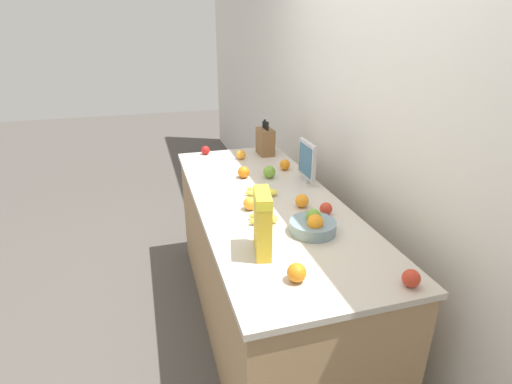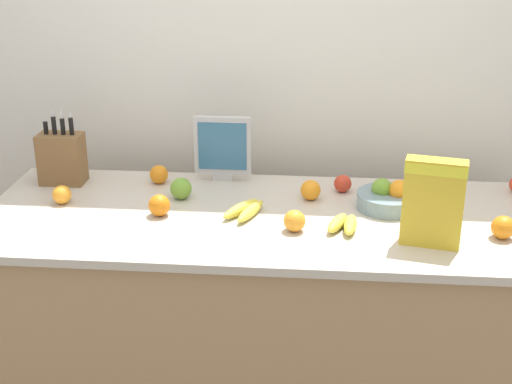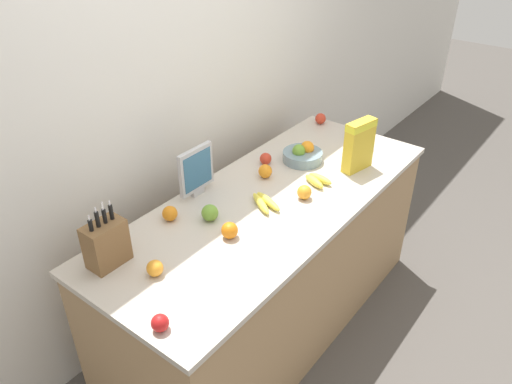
% 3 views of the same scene
% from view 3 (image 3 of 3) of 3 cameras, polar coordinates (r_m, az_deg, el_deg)
% --- Properties ---
extents(ground_plane, '(14.00, 14.00, 0.00)m').
position_cam_3_polar(ground_plane, '(3.16, 1.54, -14.42)').
color(ground_plane, '#514C47').
extents(wall_back, '(9.00, 0.06, 2.60)m').
position_cam_3_polar(wall_back, '(2.77, -8.70, 10.75)').
color(wall_back, silver).
rests_on(wall_back, ground_plane).
extents(counter, '(2.07, 0.82, 0.89)m').
position_cam_3_polar(counter, '(2.85, 1.67, -8.26)').
color(counter, tan).
rests_on(counter, ground_plane).
extents(knife_block, '(0.17, 0.11, 0.31)m').
position_cam_3_polar(knife_block, '(2.20, -16.75, -5.65)').
color(knife_block, brown).
rests_on(knife_block, counter).
extents(small_monitor, '(0.23, 0.03, 0.27)m').
position_cam_3_polar(small_monitor, '(2.57, -6.85, 2.45)').
color(small_monitor, '#B7B7BC').
rests_on(small_monitor, counter).
extents(cereal_box, '(0.20, 0.11, 0.29)m').
position_cam_3_polar(cereal_box, '(2.84, 11.71, 5.47)').
color(cereal_box, gold).
rests_on(cereal_box, counter).
extents(fruit_bowl, '(0.23, 0.23, 0.11)m').
position_cam_3_polar(fruit_bowl, '(2.93, 5.37, 4.27)').
color(fruit_bowl, gray).
rests_on(fruit_bowl, counter).
extents(banana_bunch_left, '(0.12, 0.17, 0.04)m').
position_cam_3_polar(banana_bunch_left, '(2.72, 7.01, 1.36)').
color(banana_bunch_left, yellow).
rests_on(banana_bunch_left, counter).
extents(banana_bunch_right, '(0.16, 0.21, 0.04)m').
position_cam_3_polar(banana_bunch_right, '(2.52, 0.99, -1.20)').
color(banana_bunch_right, yellow).
rests_on(banana_bunch_right, counter).
extents(apple_middle, '(0.07, 0.07, 0.07)m').
position_cam_3_polar(apple_middle, '(1.91, -10.92, -14.48)').
color(apple_middle, red).
rests_on(apple_middle, counter).
extents(apple_rightmost, '(0.07, 0.07, 0.07)m').
position_cam_3_polar(apple_rightmost, '(2.89, 1.11, 3.83)').
color(apple_rightmost, red).
rests_on(apple_rightmost, counter).
extents(apple_leftmost, '(0.08, 0.08, 0.08)m').
position_cam_3_polar(apple_leftmost, '(2.41, -5.29, -2.38)').
color(apple_leftmost, '#6B9E33').
rests_on(apple_leftmost, counter).
extents(apple_front, '(0.07, 0.07, 0.07)m').
position_cam_3_polar(apple_front, '(3.42, 7.39, 8.32)').
color(apple_front, red).
rests_on(apple_front, counter).
extents(orange_front_left, '(0.07, 0.07, 0.07)m').
position_cam_3_polar(orange_front_left, '(2.14, -11.48, -8.52)').
color(orange_front_left, orange).
rests_on(orange_front_left, counter).
extents(orange_mid_left, '(0.08, 0.08, 0.08)m').
position_cam_3_polar(orange_mid_left, '(3.12, 12.50, 5.42)').
color(orange_mid_left, orange).
rests_on(orange_mid_left, counter).
extents(orange_front_center, '(0.08, 0.08, 0.08)m').
position_cam_3_polar(orange_front_center, '(2.58, 5.54, -0.02)').
color(orange_front_center, orange).
rests_on(orange_front_center, counter).
extents(orange_near_bowl, '(0.07, 0.07, 0.07)m').
position_cam_3_polar(orange_near_bowl, '(2.44, -9.82, -2.43)').
color(orange_near_bowl, orange).
rests_on(orange_near_bowl, counter).
extents(orange_by_cereal, '(0.08, 0.08, 0.08)m').
position_cam_3_polar(orange_by_cereal, '(2.75, 1.06, 2.39)').
color(orange_by_cereal, orange).
rests_on(orange_by_cereal, counter).
extents(orange_mid_right, '(0.08, 0.08, 0.08)m').
position_cam_3_polar(orange_mid_right, '(2.30, -3.03, -4.40)').
color(orange_mid_right, orange).
rests_on(orange_mid_right, counter).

